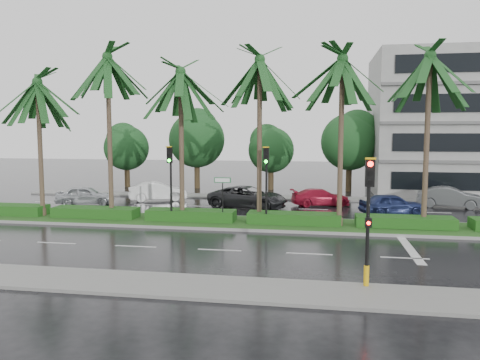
% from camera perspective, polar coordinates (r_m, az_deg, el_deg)
% --- Properties ---
extents(ground, '(120.00, 120.00, 0.00)m').
position_cam_1_polar(ground, '(26.10, -0.18, -5.84)').
color(ground, black).
rests_on(ground, ground).
extents(near_sidewalk, '(40.00, 2.40, 0.12)m').
position_cam_1_polar(near_sidewalk, '(16.46, -6.40, -12.74)').
color(near_sidewalk, slate).
rests_on(near_sidewalk, ground).
extents(far_sidewalk, '(40.00, 2.00, 0.12)m').
position_cam_1_polar(far_sidewalk, '(37.80, 2.92, -2.10)').
color(far_sidewalk, slate).
rests_on(far_sidewalk, ground).
extents(median, '(36.00, 4.00, 0.15)m').
position_cam_1_polar(median, '(27.05, 0.18, -5.26)').
color(median, gray).
rests_on(median, ground).
extents(hedge, '(35.20, 1.40, 0.60)m').
position_cam_1_polar(hedge, '(26.98, 0.18, -4.48)').
color(hedge, '#144112').
rests_on(hedge, median).
extents(lane_markings, '(34.00, 13.06, 0.01)m').
position_cam_1_polar(lane_markings, '(25.35, 6.47, -6.22)').
color(lane_markings, silver).
rests_on(lane_markings, ground).
extents(palm_row, '(26.30, 4.20, 10.36)m').
position_cam_1_polar(palm_row, '(26.97, -2.49, 12.51)').
color(palm_row, '#483B29').
rests_on(palm_row, median).
extents(signal_near, '(0.34, 0.45, 4.36)m').
position_cam_1_polar(signal_near, '(16.12, 15.37, -4.34)').
color(signal_near, black).
rests_on(signal_near, near_sidewalk).
extents(signal_median_left, '(0.34, 0.42, 4.36)m').
position_cam_1_polar(signal_median_left, '(26.92, -8.50, 0.90)').
color(signal_median_left, black).
rests_on(signal_median_left, median).
extents(signal_median_right, '(0.34, 0.42, 4.36)m').
position_cam_1_polar(signal_median_right, '(25.74, 3.22, 0.73)').
color(signal_median_right, black).
rests_on(signal_median_right, median).
extents(street_sign, '(0.95, 0.09, 2.60)m').
position_cam_1_polar(street_sign, '(26.41, -2.15, -1.04)').
color(street_sign, black).
rests_on(street_sign, median).
extents(bg_trees, '(32.52, 5.23, 7.55)m').
position_cam_1_polar(bg_trees, '(42.95, 4.55, 4.75)').
color(bg_trees, '#312616').
rests_on(bg_trees, ground).
extents(building, '(16.00, 10.00, 12.00)m').
position_cam_1_polar(building, '(45.00, 26.11, 6.17)').
color(building, gray).
rests_on(building, ground).
extents(car_silver, '(2.75, 4.42, 1.40)m').
position_cam_1_polar(car_silver, '(35.92, -18.32, -1.78)').
color(car_silver, '#BABEC3').
rests_on(car_silver, ground).
extents(car_white, '(3.24, 4.63, 1.45)m').
position_cam_1_polar(car_white, '(36.67, -10.01, -1.38)').
color(car_white, silver).
rests_on(car_white, ground).
extents(car_darkgrey, '(3.60, 5.92, 1.53)m').
position_cam_1_polar(car_darkgrey, '(32.65, 0.98, -2.10)').
color(car_darkgrey, '#242527').
rests_on(car_darkgrey, ground).
extents(car_red, '(2.76, 4.52, 1.22)m').
position_cam_1_polar(car_red, '(34.22, 9.78, -2.08)').
color(car_red, maroon).
rests_on(car_red, ground).
extents(car_blue, '(2.76, 4.38, 1.39)m').
position_cam_1_polar(car_blue, '(31.51, 18.02, -2.82)').
color(car_blue, navy).
rests_on(car_blue, ground).
extents(car_grey, '(2.46, 4.63, 1.45)m').
position_cam_1_polar(car_grey, '(36.06, 24.25, -1.94)').
color(car_grey, '#545659').
rests_on(car_grey, ground).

